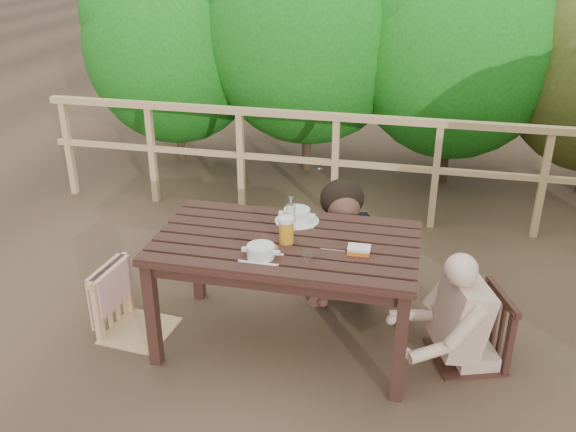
% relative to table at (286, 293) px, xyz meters
% --- Properties ---
extents(ground, '(60.00, 60.00, 0.00)m').
position_rel_table_xyz_m(ground, '(0.00, 0.00, -0.37)').
color(ground, brown).
rests_on(ground, ground).
extents(table, '(1.62, 0.91, 0.75)m').
position_rel_table_xyz_m(table, '(0.00, 0.00, 0.00)').
color(table, black).
rests_on(table, ground).
extents(chair_left, '(0.48, 0.48, 0.89)m').
position_rel_table_xyz_m(chair_left, '(-1.00, -0.11, 0.07)').
color(chair_left, tan).
rests_on(chair_left, ground).
extents(chair_far, '(0.60, 0.60, 0.95)m').
position_rel_table_xyz_m(chair_far, '(0.19, 0.80, 0.10)').
color(chair_far, black).
rests_on(chair_far, ground).
extents(chair_right, '(0.56, 0.56, 0.88)m').
position_rel_table_xyz_m(chair_right, '(1.16, 0.09, 0.06)').
color(chair_right, black).
rests_on(chair_right, ground).
extents(woman, '(0.76, 0.84, 1.40)m').
position_rel_table_xyz_m(woman, '(0.19, 0.82, 0.33)').
color(woman, black).
rests_on(woman, ground).
extents(diner_right, '(0.75, 0.68, 1.25)m').
position_rel_table_xyz_m(diner_right, '(1.19, 0.09, 0.25)').
color(diner_right, tan).
rests_on(diner_right, ground).
extents(railing, '(5.60, 0.10, 1.01)m').
position_rel_table_xyz_m(railing, '(0.00, 2.00, 0.13)').
color(railing, tan).
rests_on(railing, ground).
extents(soup_near, '(0.27, 0.27, 0.09)m').
position_rel_table_xyz_m(soup_near, '(-0.09, -0.25, 0.42)').
color(soup_near, white).
rests_on(soup_near, table).
extents(soup_far, '(0.29, 0.29, 0.10)m').
position_rel_table_xyz_m(soup_far, '(0.01, 0.28, 0.42)').
color(soup_far, white).
rests_on(soup_far, table).
extents(bread_roll, '(0.12, 0.09, 0.07)m').
position_rel_table_xyz_m(bread_roll, '(-0.07, -0.18, 0.41)').
color(bread_roll, '#A77539').
rests_on(bread_roll, table).
extents(beer_glass, '(0.09, 0.09, 0.18)m').
position_rel_table_xyz_m(beer_glass, '(0.01, -0.04, 0.46)').
color(beer_glass, orange).
rests_on(beer_glass, table).
extents(bottle, '(0.06, 0.06, 0.26)m').
position_rel_table_xyz_m(bottle, '(0.01, 0.10, 0.50)').
color(bottle, white).
rests_on(bottle, table).
extents(tumbler, '(0.07, 0.07, 0.08)m').
position_rel_table_xyz_m(tumbler, '(0.18, -0.24, 0.41)').
color(tumbler, silver).
rests_on(tumbler, table).
extents(butter_tub, '(0.14, 0.10, 0.06)m').
position_rel_table_xyz_m(butter_tub, '(0.46, -0.08, 0.40)').
color(butter_tub, silver).
rests_on(butter_tub, table).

